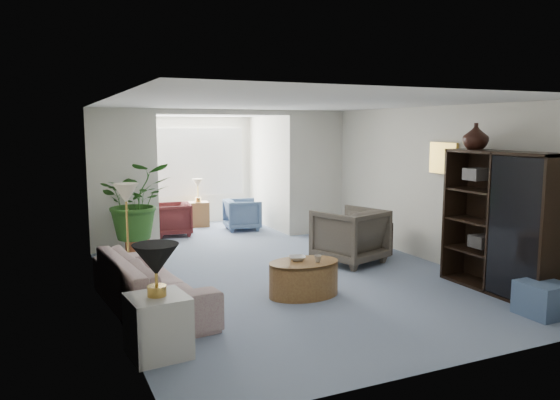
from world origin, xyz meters
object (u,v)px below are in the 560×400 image
end_table (158,326)px  sunroom_chair_blue (242,214)px  sofa (151,283)px  plant_pot (138,248)px  framed_picture (444,158)px  side_table_dark (375,238)px  wingback_chair (350,236)px  cabinet_urn (476,136)px  table_lamp (156,260)px  floor_lamp (126,193)px  coffee_cup (318,259)px  sunroom_chair_maroon (172,219)px  sunroom_table (198,214)px  ottoman (543,299)px  coffee_table (304,278)px  coffee_bowl (297,258)px  entertainment_cabinet (500,222)px

end_table → sunroom_chair_blue: size_ratio=0.82×
sofa → plant_pot: bearing=-12.3°
plant_pot → sofa: bearing=-96.3°
framed_picture → side_table_dark: size_ratio=0.89×
wingback_chair → cabinet_urn: 2.48m
framed_picture → table_lamp: bearing=-162.1°
side_table_dark → wingback_chair: bearing=-156.8°
framed_picture → floor_lamp: size_ratio=1.39×
end_table → coffee_cup: bearing=23.5°
end_table → sunroom_chair_maroon: bearing=75.5°
wingback_chair → sunroom_table: (-1.34, 4.10, -0.17)m
table_lamp → ottoman: bearing=-9.7°
coffee_table → coffee_bowl: size_ratio=4.25×
framed_picture → cabinet_urn: size_ratio=1.39×
coffee_cup → ottoman: size_ratio=0.19×
table_lamp → ottoman: size_ratio=0.89×
floor_lamp → sunroom_chair_blue: floor_lamp is taller
framed_picture → sunroom_chair_maroon: bearing=128.7°
end_table → sofa: bearing=81.6°
sunroom_table → sunroom_chair_maroon: bearing=-135.0°
coffee_cup → sofa: bearing=169.9°
coffee_bowl → plant_pot: size_ratio=0.56×
sofa → coffee_cup: 2.10m
coffee_cup → framed_picture: bearing=12.5°
floor_lamp → table_lamp: bearing=-93.2°
framed_picture → cabinet_urn: bearing=-104.9°
end_table → wingback_chair: (3.56, 2.30, 0.15)m
sofa → coffee_cup: size_ratio=23.67×
sofa → end_table: sofa is taller
coffee_bowl → wingback_chair: (1.50, 1.12, -0.03)m
end_table → ottoman: (4.30, -0.74, -0.10)m
plant_pot → entertainment_cabinet: bearing=-44.1°
sofa → side_table_dark: 4.25m
coffee_bowl → sunroom_table: 5.22m
sofa → sunroom_table: (2.01, 5.05, -0.06)m
table_lamp → plant_pot: (0.50, 4.07, -0.78)m
plant_pot → sunroom_chair_maroon: 1.86m
entertainment_cabinet → end_table: bearing=-177.8°
coffee_table → sunroom_table: sunroom_table is taller
end_table → coffee_cup: 2.47m
framed_picture → floor_lamp: framed_picture is taller
floor_lamp → coffee_table: floor_lamp is taller
floor_lamp → coffee_table: 2.77m
coffee_bowl → sunroom_chair_maroon: bearing=97.6°
sofa → ottoman: 4.61m
framed_picture → side_table_dark: 1.84m
ottoman → coffee_table: bearing=140.3°
end_table → cabinet_urn: (4.53, 0.67, 1.75)m
coffee_bowl → entertainment_cabinet: size_ratio=0.12×
wingback_chair → sunroom_chair_maroon: wingback_chair is taller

